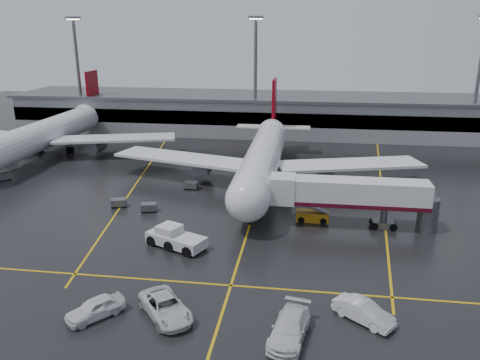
# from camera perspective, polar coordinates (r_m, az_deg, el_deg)

# --- Properties ---
(ground) EXTENTS (220.00, 220.00, 0.00)m
(ground) POSITION_cam_1_polar(r_m,az_deg,el_deg) (65.54, 1.98, -2.88)
(ground) COLOR black
(ground) RESTS_ON ground
(apron_line_centre) EXTENTS (0.25, 90.00, 0.02)m
(apron_line_centre) POSITION_cam_1_polar(r_m,az_deg,el_deg) (65.54, 1.98, -2.88)
(apron_line_centre) COLOR gold
(apron_line_centre) RESTS_ON ground
(apron_line_stop) EXTENTS (60.00, 0.25, 0.02)m
(apron_line_stop) POSITION_cam_1_polar(r_m,az_deg,el_deg) (45.75, -1.10, -12.48)
(apron_line_stop) COLOR gold
(apron_line_stop) RESTS_ON ground
(apron_line_left) EXTENTS (9.99, 69.35, 0.02)m
(apron_line_left) POSITION_cam_1_polar(r_m,az_deg,el_deg) (79.21, -11.74, 0.41)
(apron_line_left) COLOR gold
(apron_line_left) RESTS_ON ground
(apron_line_right) EXTENTS (7.57, 69.64, 0.02)m
(apron_line_right) POSITION_cam_1_polar(r_m,az_deg,el_deg) (75.54, 16.54, -0.81)
(apron_line_right) COLOR gold
(apron_line_right) RESTS_ON ground
(terminal) EXTENTS (122.00, 19.00, 8.60)m
(terminal) POSITION_cam_1_polar(r_m,az_deg,el_deg) (110.75, 4.74, 7.89)
(terminal) COLOR gray
(terminal) RESTS_ON ground
(light_mast_left) EXTENTS (3.00, 1.20, 25.45)m
(light_mast_left) POSITION_cam_1_polar(r_m,az_deg,el_deg) (115.49, -18.79, 12.52)
(light_mast_left) COLOR #595B60
(light_mast_left) RESTS_ON ground
(light_mast_mid) EXTENTS (3.00, 1.20, 25.45)m
(light_mast_mid) POSITION_cam_1_polar(r_m,az_deg,el_deg) (104.02, 1.85, 12.95)
(light_mast_mid) COLOR #595B60
(light_mast_mid) RESTS_ON ground
(light_mast_right) EXTENTS (3.00, 1.20, 25.45)m
(light_mast_right) POSITION_cam_1_polar(r_m,az_deg,el_deg) (108.69, 26.66, 11.34)
(light_mast_right) COLOR #595B60
(light_mast_right) RESTS_ON ground
(main_airliner) EXTENTS (48.80, 45.60, 14.10)m
(main_airliner) POSITION_cam_1_polar(r_m,az_deg,el_deg) (73.47, 2.84, 2.83)
(main_airliner) COLOR silver
(main_airliner) RESTS_ON ground
(second_airliner) EXTENTS (48.80, 45.60, 14.10)m
(second_airliner) POSITION_cam_1_polar(r_m,az_deg,el_deg) (97.71, -21.86, 5.30)
(second_airliner) COLOR silver
(second_airliner) RESTS_ON ground
(jet_bridge) EXTENTS (19.90, 3.40, 6.05)m
(jet_bridge) POSITION_cam_1_polar(r_m,az_deg,el_deg) (58.49, 13.01, -1.83)
(jet_bridge) COLOR silver
(jet_bridge) RESTS_ON ground
(pushback_tractor) EXTENTS (7.27, 5.23, 2.41)m
(pushback_tractor) POSITION_cam_1_polar(r_m,az_deg,el_deg) (53.28, -7.78, -6.93)
(pushback_tractor) COLOR silver
(pushback_tractor) RESTS_ON ground
(belt_loader) EXTENTS (4.07, 1.97, 2.55)m
(belt_loader) POSITION_cam_1_polar(r_m,az_deg,el_deg) (60.41, 8.65, -4.27)
(belt_loader) COLOR #C57E14
(belt_loader) RESTS_ON ground
(service_van_a) EXTENTS (6.23, 6.73, 1.75)m
(service_van_a) POSITION_cam_1_polar(r_m,az_deg,el_deg) (41.50, -8.87, -14.76)
(service_van_a) COLOR silver
(service_van_a) RESTS_ON ground
(service_van_b) EXTENTS (3.63, 6.62, 1.82)m
(service_van_b) POSITION_cam_1_polar(r_m,az_deg,el_deg) (38.77, 5.95, -17.15)
(service_van_b) COLOR silver
(service_van_b) RESTS_ON ground
(service_van_c) EXTENTS (5.21, 4.63, 1.71)m
(service_van_c) POSITION_cam_1_polar(r_m,az_deg,el_deg) (41.76, 14.55, -14.97)
(service_van_c) COLOR silver
(service_van_c) RESTS_ON ground
(service_van_d) EXTENTS (4.72, 5.09, 1.69)m
(service_van_d) POSITION_cam_1_polar(r_m,az_deg,el_deg) (42.69, -16.89, -14.42)
(service_van_d) COLOR white
(service_van_d) RESTS_ON ground
(baggage_cart_a) EXTENTS (2.26, 1.76, 1.12)m
(baggage_cart_a) POSITION_cam_1_polar(r_m,az_deg,el_deg) (63.83, -10.83, -3.18)
(baggage_cart_a) COLOR #595B60
(baggage_cart_a) RESTS_ON ground
(baggage_cart_b) EXTENTS (2.31, 1.86, 1.12)m
(baggage_cart_b) POSITION_cam_1_polar(r_m,az_deg,el_deg) (66.35, -14.27, -2.61)
(baggage_cart_b) COLOR #595B60
(baggage_cart_b) RESTS_ON ground
(baggage_cart_c) EXTENTS (2.05, 1.37, 1.12)m
(baggage_cart_c) POSITION_cam_1_polar(r_m,az_deg,el_deg) (71.74, -5.87, -0.60)
(baggage_cart_c) COLOR #595B60
(baggage_cart_c) RESTS_ON ground
(baggage_cart_e) EXTENTS (2.38, 2.25, 1.12)m
(baggage_cart_e) POSITION_cam_1_polar(r_m,az_deg,el_deg) (84.38, -26.37, 0.41)
(baggage_cart_e) COLOR #595B60
(baggage_cart_e) RESTS_ON ground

